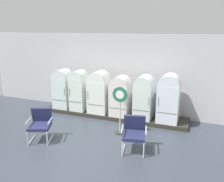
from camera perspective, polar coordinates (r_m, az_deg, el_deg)
The scene contains 12 objects.
ground at distance 6.40m, azimuth -9.96°, elevation -15.33°, with size 12.00×10.00×0.05m, color #373E48.
back_wall at distance 9.01m, azimuth 1.66°, elevation 4.24°, with size 11.76×0.12×2.97m.
display_plinth at distance 8.82m, azimuth 0.20°, elevation -5.64°, with size 5.39×0.95×0.14m, color #302C24.
refrigerator_0 at distance 9.34m, azimuth -11.75°, elevation 0.82°, with size 0.64×0.64×1.52m.
refrigerator_1 at distance 8.97m, azimuth -7.99°, elevation 0.44°, with size 0.58×0.62×1.52m.
refrigerator_2 at distance 8.64m, azimuth -3.15°, elevation 0.01°, with size 0.72×0.68×1.54m.
refrigerator_3 at distance 8.36m, azimuth 2.03°, elevation -0.95°, with size 0.67×0.68×1.42m.
refrigerator_4 at distance 8.14m, azimuth 7.65°, elevation -1.17°, with size 0.61×0.72×1.50m.
refrigerator_5 at distance 7.98m, azimuth 13.50°, elevation -1.38°, with size 0.69×0.72×1.60m.
armchair_left at distance 7.21m, azimuth -16.84°, elevation -7.37°, with size 0.80×0.84×0.93m.
armchair_right at distance 6.38m, azimuth 5.35°, elevation -9.77°, with size 0.75×0.79×0.93m.
sign_stand at distance 7.23m, azimuth 1.92°, elevation -4.75°, with size 0.47×0.32×1.48m.
Camera 1 is at (2.97, -4.67, 3.20)m, focal length 38.02 mm.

